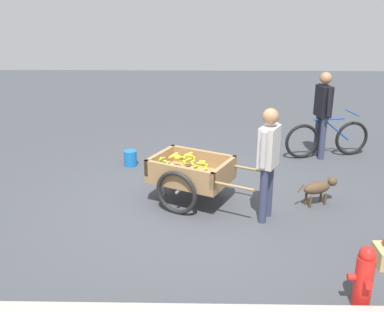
# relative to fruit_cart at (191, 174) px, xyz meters

# --- Properties ---
(ground_plane) EXTENTS (24.00, 24.00, 0.00)m
(ground_plane) POSITION_rel_fruit_cart_xyz_m (-0.03, 0.12, -0.44)
(ground_plane) COLOR #3D3F44
(fruit_cart) EXTENTS (1.81, 1.42, 0.72)m
(fruit_cart) POSITION_rel_fruit_cart_xyz_m (0.00, 0.00, 0.00)
(fruit_cart) COLOR #937047
(fruit_cart) RESTS_ON ground
(vendor_person) EXTENTS (0.33, 0.53, 1.56)m
(vendor_person) POSITION_rel_fruit_cart_xyz_m (-1.03, 0.51, 0.49)
(vendor_person) COLOR #333851
(vendor_person) RESTS_ON ground
(bicycle) EXTENTS (1.64, 0.52, 0.85)m
(bicycle) POSITION_rel_fruit_cart_xyz_m (-2.51, -2.02, -0.09)
(bicycle) COLOR black
(bicycle) RESTS_ON ground
(cyclist_person) EXTENTS (0.27, 0.59, 1.60)m
(cyclist_person) POSITION_rel_fruit_cart_xyz_m (-2.36, -1.99, 0.52)
(cyclist_person) COLOR #333851
(cyclist_person) RESTS_ON ground
(dog) EXTENTS (0.63, 0.35, 0.40)m
(dog) POSITION_rel_fruit_cart_xyz_m (-1.86, 0.06, -0.17)
(dog) COLOR #4C3823
(dog) RESTS_ON ground
(fire_hydrant) EXTENTS (0.25, 0.25, 0.67)m
(fire_hydrant) POSITION_rel_fruit_cart_xyz_m (-1.74, 2.35, -0.11)
(fire_hydrant) COLOR red
(fire_hydrant) RESTS_ON ground
(plastic_bucket) EXTENTS (0.23, 0.23, 0.28)m
(plastic_bucket) POSITION_rel_fruit_cart_xyz_m (1.12, -1.47, -0.30)
(plastic_bucket) COLOR #1966B2
(plastic_bucket) RESTS_ON ground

